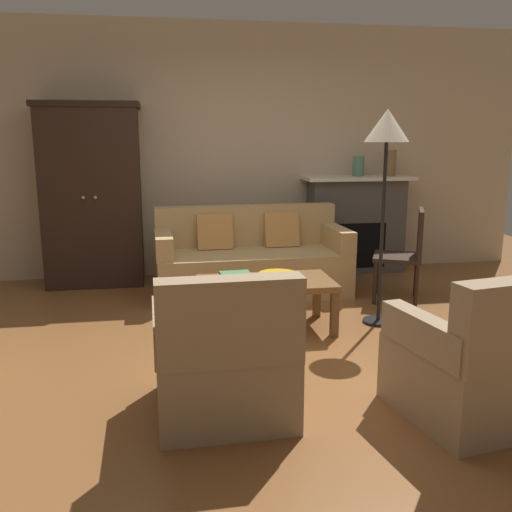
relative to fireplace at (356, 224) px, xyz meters
name	(u,v)px	position (x,y,z in m)	size (l,w,h in m)	color
ground_plane	(259,350)	(-1.55, -2.30, -0.57)	(9.60, 9.60, 0.00)	brown
back_wall	(220,151)	(-1.55, 0.25, 0.83)	(7.20, 0.10, 2.80)	beige
fireplace	(356,224)	(0.00, 0.00, 0.00)	(1.26, 0.48, 1.12)	#4C4947
armoire	(92,195)	(-2.95, -0.08, 0.39)	(1.06, 0.57, 1.92)	black
couch	(251,262)	(-1.35, -0.69, -0.25)	(1.94, 0.91, 0.86)	tan
coffee_table	(266,287)	(-1.41, -1.84, -0.20)	(1.10, 0.60, 0.42)	brown
fruit_bowl	(278,277)	(-1.32, -1.87, -0.12)	(0.32, 0.32, 0.06)	gold
book_stack	(236,277)	(-1.66, -1.85, -0.11)	(0.27, 0.20, 0.08)	#38569E
mantel_vase_jade	(358,166)	(0.00, -0.02, 0.66)	(0.13, 0.13, 0.23)	slate
mantel_vase_bronze	(390,163)	(0.38, -0.02, 0.70)	(0.14, 0.14, 0.30)	olive
armchair_near_left	(224,363)	(-1.91, -3.24, -0.25)	(0.80, 0.79, 0.88)	#997F60
armchair_near_right	(479,365)	(-0.50, -3.51, -0.25)	(0.89, 0.89, 0.88)	#997F60
side_chair_wooden	(407,249)	(0.07, -1.27, -0.06)	(0.58, 0.58, 0.90)	black
floor_lamp	(387,139)	(-0.43, -1.84, 0.98)	(0.36, 0.36, 1.79)	black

